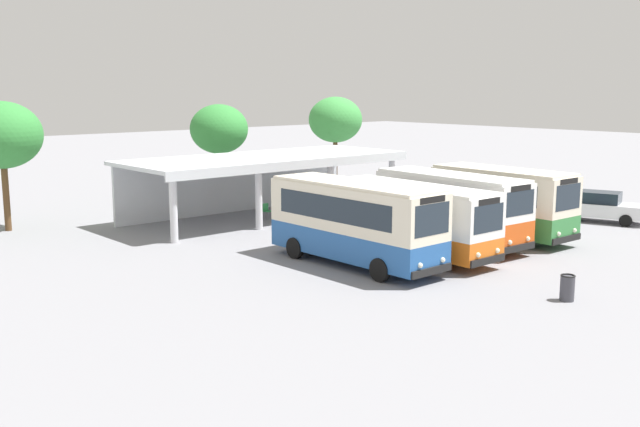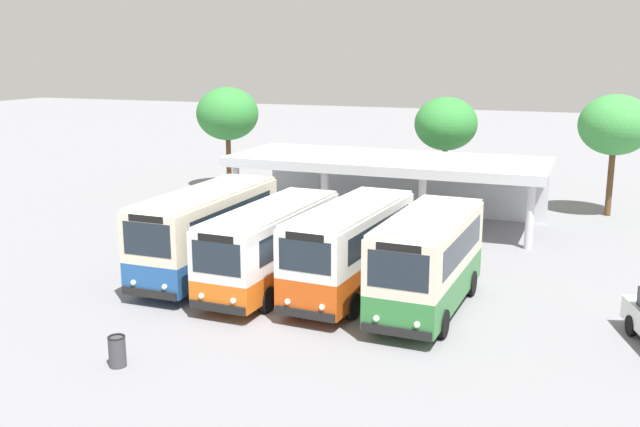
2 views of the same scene
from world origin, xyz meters
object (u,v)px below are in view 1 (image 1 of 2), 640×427
(city_bus_second_in_row, at_px, (412,217))
(waiting_chair_middle_seat, at_px, (288,207))
(city_bus_middle_cream, at_px, (450,206))
(city_bus_fourth_amber, at_px, (502,200))
(litter_bin_apron, at_px, (567,288))
(waiting_chair_fourth_seat, at_px, (299,206))
(waiting_chair_end_by_column, at_px, (266,210))
(waiting_chair_second_from_end, at_px, (278,208))
(city_bus_nearest_orange, at_px, (355,220))
(parked_car_flank, at_px, (599,206))

(city_bus_second_in_row, xyz_separation_m, waiting_chair_middle_seat, (2.12, 11.03, -1.18))
(city_bus_middle_cream, bearing_deg, city_bus_fourth_amber, -13.18)
(litter_bin_apron, bearing_deg, waiting_chair_fourth_seat, 78.23)
(waiting_chair_end_by_column, distance_m, litter_bin_apron, 19.05)
(city_bus_middle_cream, relative_size, waiting_chair_fourth_seat, 9.09)
(city_bus_middle_cream, height_order, waiting_chair_middle_seat, city_bus_middle_cream)
(waiting_chair_end_by_column, xyz_separation_m, litter_bin_apron, (-1.70, -18.98, -0.07))
(litter_bin_apron, bearing_deg, waiting_chair_second_from_end, 82.62)
(litter_bin_apron, bearing_deg, city_bus_middle_cream, 63.88)
(city_bus_second_in_row, xyz_separation_m, waiting_chair_fourth_seat, (2.86, 10.99, -1.18))
(city_bus_second_in_row, bearing_deg, waiting_chair_second_from_end, 82.87)
(city_bus_nearest_orange, height_order, city_bus_middle_cream, city_bus_nearest_orange)
(waiting_chair_end_by_column, bearing_deg, city_bus_second_in_row, -93.25)
(city_bus_fourth_amber, height_order, waiting_chair_middle_seat, city_bus_fourth_amber)
(waiting_chair_end_by_column, bearing_deg, waiting_chair_fourth_seat, -2.28)
(parked_car_flank, distance_m, litter_bin_apron, 16.09)
(waiting_chair_end_by_column, relative_size, waiting_chair_second_from_end, 1.00)
(waiting_chair_end_by_column, distance_m, waiting_chair_fourth_seat, 2.24)
(city_bus_fourth_amber, relative_size, waiting_chair_second_from_end, 8.30)
(city_bus_fourth_amber, relative_size, waiting_chair_middle_seat, 8.30)
(waiting_chair_middle_seat, bearing_deg, parked_car_flank, -47.01)
(city_bus_nearest_orange, relative_size, waiting_chair_middle_seat, 9.43)
(parked_car_flank, relative_size, litter_bin_apron, 5.44)
(city_bus_second_in_row, height_order, waiting_chair_middle_seat, city_bus_second_in_row)
(parked_car_flank, xyz_separation_m, waiting_chair_end_by_column, (-12.94, 12.33, -0.31))
(city_bus_second_in_row, xyz_separation_m, city_bus_fourth_amber, (5.94, -0.35, 0.13))
(parked_car_flank, relative_size, waiting_chair_fourth_seat, 5.70)
(waiting_chair_end_by_column, bearing_deg, waiting_chair_second_from_end, -7.16)
(city_bus_nearest_orange, xyz_separation_m, waiting_chair_middle_seat, (5.09, 10.61, -1.34))
(parked_car_flank, relative_size, waiting_chair_middle_seat, 5.70)
(city_bus_fourth_amber, relative_size, waiting_chair_fourth_seat, 8.30)
(city_bus_middle_cream, distance_m, litter_bin_apron, 9.28)
(city_bus_nearest_orange, height_order, waiting_chair_second_from_end, city_bus_nearest_orange)
(city_bus_second_in_row, relative_size, parked_car_flank, 1.65)
(city_bus_fourth_amber, xyz_separation_m, litter_bin_apron, (-7.02, -7.55, -1.38))
(parked_car_flank, bearing_deg, city_bus_middle_cream, 171.42)
(waiting_chair_middle_seat, bearing_deg, waiting_chair_second_from_end, -176.51)
(city_bus_nearest_orange, distance_m, waiting_chair_second_from_end, 11.50)
(waiting_chair_end_by_column, relative_size, litter_bin_apron, 0.96)
(city_bus_fourth_amber, height_order, waiting_chair_end_by_column, city_bus_fourth_amber)
(waiting_chair_second_from_end, bearing_deg, litter_bin_apron, -97.38)
(waiting_chair_fourth_seat, bearing_deg, city_bus_middle_cream, -89.43)
(waiting_chair_middle_seat, bearing_deg, city_bus_middle_cream, -85.44)
(city_bus_fourth_amber, xyz_separation_m, waiting_chair_second_from_end, (-4.57, 11.33, -1.31))
(city_bus_nearest_orange, bearing_deg, waiting_chair_second_from_end, 67.64)
(waiting_chair_second_from_end, distance_m, litter_bin_apron, 19.04)
(parked_car_flank, distance_m, waiting_chair_middle_seat, 16.80)
(parked_car_flank, xyz_separation_m, waiting_chair_second_from_end, (-12.20, 12.24, -0.31))
(city_bus_second_in_row, height_order, parked_car_flank, city_bus_second_in_row)
(waiting_chair_second_from_end, bearing_deg, city_bus_fourth_amber, -68.04)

